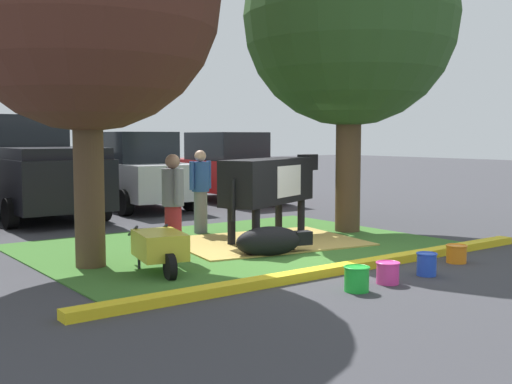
# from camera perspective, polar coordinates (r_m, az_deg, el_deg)

# --- Properties ---
(ground_plane) EXTENTS (80.00, 80.00, 0.00)m
(ground_plane) POSITION_cam_1_polar(r_m,az_deg,el_deg) (10.07, 4.97, -5.88)
(ground_plane) COLOR #38383D
(grass_island) EXTENTS (6.88, 5.03, 0.02)m
(grass_island) POSITION_cam_1_polar(r_m,az_deg,el_deg) (11.05, -1.88, -4.83)
(grass_island) COLOR #386B28
(grass_island) RESTS_ON ground
(curb_yellow) EXTENTS (8.08, 0.24, 0.12)m
(curb_yellow) POSITION_cam_1_polar(r_m,az_deg,el_deg) (9.03, 7.92, -6.80)
(curb_yellow) COLOR yellow
(curb_yellow) RESTS_ON ground
(hay_bedding) EXTENTS (3.55, 2.89, 0.04)m
(hay_bedding) POSITION_cam_1_polar(r_m,az_deg,el_deg) (11.31, 0.91, -4.53)
(hay_bedding) COLOR tan
(hay_bedding) RESTS_ON ground
(shade_tree_right) EXTENTS (4.18, 4.18, 6.28)m
(shade_tree_right) POSITION_cam_1_polar(r_m,az_deg,el_deg) (12.85, 8.48, 15.12)
(shade_tree_right) COLOR #4C3823
(shade_tree_right) RESTS_ON ground
(cow_holstein) EXTENTS (2.99, 1.62, 1.54)m
(cow_holstein) POSITION_cam_1_polar(r_m,az_deg,el_deg) (11.56, 1.37, 0.98)
(cow_holstein) COLOR black
(cow_holstein) RESTS_ON ground
(calf_lying) EXTENTS (1.33, 0.73, 0.48)m
(calf_lying) POSITION_cam_1_polar(r_m,az_deg,el_deg) (10.08, 1.32, -4.47)
(calf_lying) COLOR black
(calf_lying) RESTS_ON ground
(person_handler) EXTENTS (0.52, 0.34, 1.64)m
(person_handler) POSITION_cam_1_polar(r_m,az_deg,el_deg) (12.35, -5.03, 0.26)
(person_handler) COLOR slate
(person_handler) RESTS_ON ground
(person_visitor_near) EXTENTS (0.34, 0.52, 1.64)m
(person_visitor_near) POSITION_cam_1_polar(r_m,az_deg,el_deg) (9.83, -7.50, -1.00)
(person_visitor_near) COLOR maroon
(person_visitor_near) RESTS_ON ground
(wheelbarrow) EXTENTS (0.82, 1.62, 0.63)m
(wheelbarrow) POSITION_cam_1_polar(r_m,az_deg,el_deg) (8.90, -8.65, -4.85)
(wheelbarrow) COLOR gold
(wheelbarrow) RESTS_ON ground
(bucket_green) EXTENTS (0.33, 0.33, 0.31)m
(bucket_green) POSITION_cam_1_polar(r_m,az_deg,el_deg) (7.94, 9.07, -7.70)
(bucket_green) COLOR green
(bucket_green) RESTS_ON ground
(bucket_pink) EXTENTS (0.32, 0.32, 0.29)m
(bucket_pink) POSITION_cam_1_polar(r_m,az_deg,el_deg) (8.42, 11.80, -7.10)
(bucket_pink) COLOR #EA3893
(bucket_pink) RESTS_ON ground
(bucket_blue) EXTENTS (0.29, 0.29, 0.32)m
(bucket_blue) POSITION_cam_1_polar(r_m,az_deg,el_deg) (9.02, 15.14, -6.26)
(bucket_blue) COLOR blue
(bucket_blue) RESTS_ON ground
(bucket_orange) EXTENTS (0.32, 0.32, 0.27)m
(bucket_orange) POSITION_cam_1_polar(r_m,az_deg,el_deg) (10.05, 17.63, -5.30)
(bucket_orange) COLOR orange
(bucket_orange) RESTS_ON ground
(pickup_truck_maroon) EXTENTS (2.31, 5.44, 2.42)m
(pickup_truck_maroon) POSITION_cam_1_polar(r_m,az_deg,el_deg) (15.98, -19.55, 1.92)
(pickup_truck_maroon) COLOR black
(pickup_truck_maroon) RESTS_ON ground
(hatchback_white) EXTENTS (2.10, 4.44, 2.02)m
(hatchback_white) POSITION_cam_1_polar(r_m,az_deg,el_deg) (17.07, -10.96, 1.86)
(hatchback_white) COLOR silver
(hatchback_white) RESTS_ON ground
(sedan_red) EXTENTS (2.10, 4.44, 2.02)m
(sedan_red) POSITION_cam_1_polar(r_m,az_deg,el_deg) (18.53, -2.69, 2.19)
(sedan_red) COLOR red
(sedan_red) RESTS_ON ground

